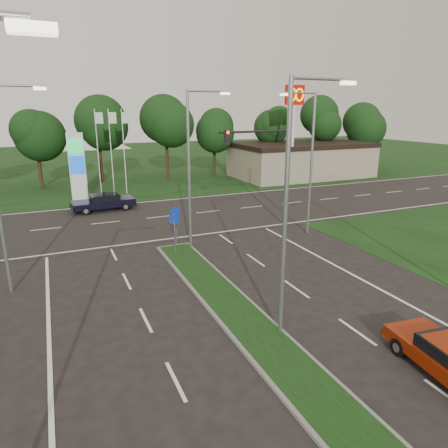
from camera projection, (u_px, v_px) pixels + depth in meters
name	position (u px, v px, depth m)	size (l,w,h in m)	color
verge_far	(97.00, 167.00, 57.49)	(160.00, 50.00, 0.02)	black
cross_road	(146.00, 219.00, 30.21)	(160.00, 12.00, 0.02)	black
median_kerb	(291.00, 370.00, 12.59)	(2.00, 26.00, 0.12)	slate
commercial_building	(301.00, 160.00, 48.70)	(16.00, 9.00, 4.00)	gray
streetlight_median_near	(291.00, 199.00, 13.35)	(2.53, 0.22, 9.00)	gray
streetlight_median_far	(192.00, 163.00, 22.15)	(2.53, 0.22, 9.00)	gray
streetlight_right_far	(309.00, 157.00, 25.15)	(2.53, 0.22, 9.00)	gray
traffic_signal	(271.00, 161.00, 26.41)	(5.10, 0.42, 7.00)	black
median_signs	(175.00, 222.00, 23.05)	(1.16, 1.76, 2.38)	gray
gas_pylon	(80.00, 164.00, 35.83)	(5.80, 1.26, 8.00)	silver
mcdonalds_sign	(294.00, 109.00, 41.95)	(2.20, 0.47, 10.40)	silver
treeline_far	(109.00, 120.00, 42.38)	(6.00, 6.00, 9.90)	black
navy_sedan	(103.00, 202.00, 32.44)	(5.01, 2.38, 1.34)	black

